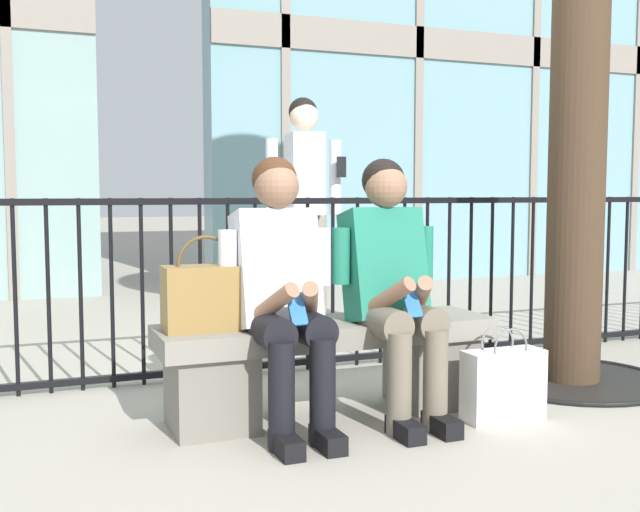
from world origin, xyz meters
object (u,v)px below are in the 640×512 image
Objects in this scene: handbag_on_bench at (206,296)px; shopping_bag at (503,384)px; seated_person_with_phone at (282,285)px; seated_person_companion at (392,279)px; stone_bench at (328,359)px; bystander_at_railing at (304,200)px.

handbag_on_bench is 0.96× the size of shopping_bag.
seated_person_with_phone reaches higher than shopping_bag.
seated_person_with_phone is 0.54m from seated_person_companion.
bystander_at_railing reaches higher than stone_bench.
handbag_on_bench is at bearing -122.56° from bystander_at_railing.
bystander_at_railing reaches higher than handbag_on_bench.
shopping_bag is at bearing -26.38° from stone_bench.
stone_bench is at bearing -106.87° from bystander_at_railing.
handbag_on_bench is at bearing 159.11° from seated_person_with_phone.
stone_bench is at bearing 154.44° from seated_person_companion.
shopping_bag is 2.24m from bystander_at_railing.
handbag_on_bench reaches higher than stone_bench.
stone_bench is 0.48m from seated_person_companion.
seated_person_with_phone is at bearing -113.18° from bystander_at_railing.
seated_person_companion is at bearing 153.15° from shopping_bag.
bystander_at_railing is at bearing 66.82° from seated_person_with_phone.
bystander_at_railing is at bearing 73.13° from stone_bench.
seated_person_companion reaches higher than shopping_bag.
seated_person_with_phone is 1.00× the size of seated_person_companion.
shopping_bag is (0.73, -0.36, -0.10)m from stone_bench.
seated_person_companion is at bearing 0.00° from seated_person_with_phone.
seated_person_companion is at bearing -97.73° from bystander_at_railing.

